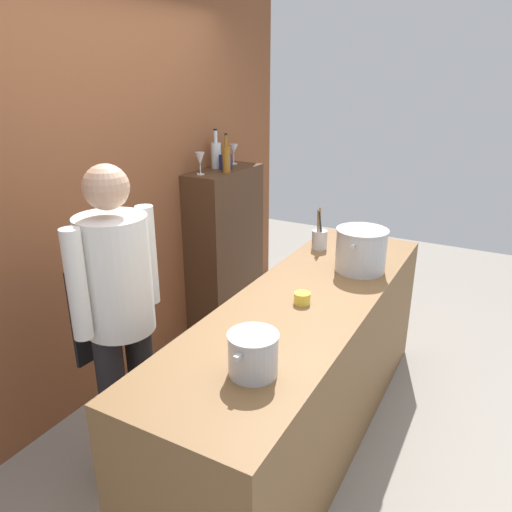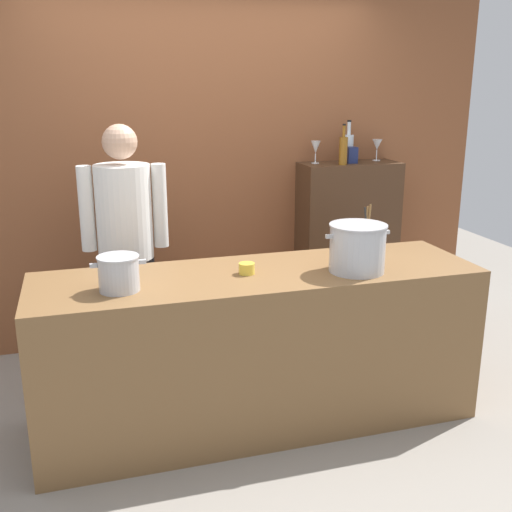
# 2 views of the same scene
# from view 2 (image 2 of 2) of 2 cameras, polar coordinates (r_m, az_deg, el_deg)

# --- Properties ---
(ground_plane) EXTENTS (8.00, 8.00, 0.00)m
(ground_plane) POSITION_cam_2_polar(r_m,az_deg,el_deg) (3.67, 0.27, -15.03)
(ground_plane) COLOR gray
(brick_back_panel) EXTENTS (4.40, 0.10, 3.00)m
(brick_back_panel) POSITION_cam_2_polar(r_m,az_deg,el_deg) (4.52, -4.95, 10.96)
(brick_back_panel) COLOR brown
(brick_back_panel) RESTS_ON ground_plane
(prep_counter) EXTENTS (2.44, 0.70, 0.90)m
(prep_counter) POSITION_cam_2_polar(r_m,az_deg,el_deg) (3.46, 0.28, -8.64)
(prep_counter) COLOR brown
(prep_counter) RESTS_ON ground_plane
(bar_cabinet) EXTENTS (0.76, 0.32, 1.31)m
(bar_cabinet) POSITION_cam_2_polar(r_m,az_deg,el_deg) (4.81, 8.52, 0.92)
(bar_cabinet) COLOR #472D1C
(bar_cabinet) RESTS_ON ground_plane
(chef) EXTENTS (0.53, 0.37, 1.66)m
(chef) POSITION_cam_2_polar(r_m,az_deg,el_deg) (3.85, -12.18, 1.69)
(chef) COLOR black
(chef) RESTS_ON ground_plane
(stockpot_large) EXTENTS (0.37, 0.31, 0.26)m
(stockpot_large) POSITION_cam_2_polar(r_m,az_deg,el_deg) (3.32, 9.52, 0.75)
(stockpot_large) COLOR #B7BABF
(stockpot_large) RESTS_ON prep_counter
(stockpot_small) EXTENTS (0.27, 0.21, 0.18)m
(stockpot_small) POSITION_cam_2_polar(r_m,az_deg,el_deg) (3.06, -12.78, -1.60)
(stockpot_small) COLOR #B7BABF
(stockpot_small) RESTS_ON prep_counter
(utensil_crock) EXTENTS (0.10, 0.10, 0.29)m
(utensil_crock) POSITION_cam_2_polar(r_m,az_deg,el_deg) (3.76, 10.47, 1.54)
(utensil_crock) COLOR #B7BABF
(utensil_crock) RESTS_ON prep_counter
(butter_jar) EXTENTS (0.09, 0.09, 0.06)m
(butter_jar) POSITION_cam_2_polar(r_m,az_deg,el_deg) (3.26, -0.88, -1.18)
(butter_jar) COLOR yellow
(butter_jar) RESTS_ON prep_counter
(wine_bottle_clear) EXTENTS (0.08, 0.08, 0.31)m
(wine_bottle_clear) POSITION_cam_2_polar(r_m,az_deg,el_deg) (4.75, 8.68, 10.13)
(wine_bottle_clear) COLOR silver
(wine_bottle_clear) RESTS_ON bar_cabinet
(wine_bottle_amber) EXTENTS (0.06, 0.06, 0.30)m
(wine_bottle_amber) POSITION_cam_2_polar(r_m,az_deg,el_deg) (4.55, 8.22, 9.86)
(wine_bottle_amber) COLOR #8C5919
(wine_bottle_amber) RESTS_ON bar_cabinet
(wine_glass_wide) EXTENTS (0.07, 0.07, 0.17)m
(wine_glass_wide) POSITION_cam_2_polar(r_m,az_deg,el_deg) (4.60, 5.63, 10.09)
(wine_glass_wide) COLOR silver
(wine_glass_wide) RESTS_ON bar_cabinet
(wine_glass_short) EXTENTS (0.08, 0.08, 0.16)m
(wine_glass_short) POSITION_cam_2_polar(r_m,az_deg,el_deg) (4.83, 11.32, 10.18)
(wine_glass_short) COLOR silver
(wine_glass_short) RESTS_ON bar_cabinet
(spice_tin_navy) EXTENTS (0.08, 0.08, 0.12)m
(spice_tin_navy) POSITION_cam_2_polar(r_m,az_deg,el_deg) (4.65, 8.95, 9.37)
(spice_tin_navy) COLOR navy
(spice_tin_navy) RESTS_ON bar_cabinet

